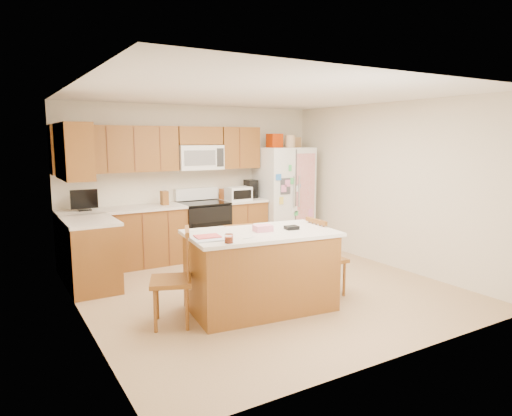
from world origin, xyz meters
TOP-DOWN VIEW (x-y plane):
  - ground at (0.00, 0.00)m, footprint 4.50×4.50m
  - room_shell at (0.00, 0.00)m, footprint 4.60×4.60m
  - cabinetry at (-0.98, 1.79)m, footprint 3.36×1.56m
  - stove at (0.00, 1.94)m, footprint 0.76×0.65m
  - refrigerator at (1.57, 1.87)m, footprint 0.90×0.79m
  - island at (-0.41, -0.59)m, footprint 1.77×1.16m
  - windsor_chair_left at (-1.44, -0.51)m, footprint 0.56×0.57m
  - windsor_chair_back at (-0.43, 0.01)m, footprint 0.44×0.43m
  - windsor_chair_right at (0.54, -0.58)m, footprint 0.42×0.44m

SIDE VIEW (x-z plane):
  - ground at x=0.00m, z-range 0.00..0.00m
  - windsor_chair_back at x=-0.43m, z-range -0.03..0.90m
  - island at x=-0.41m, z-range -0.04..0.96m
  - windsor_chair_right at x=0.54m, z-range -0.03..0.95m
  - stove at x=0.00m, z-range -0.09..1.04m
  - windsor_chair_left at x=-1.44m, z-range -0.03..1.00m
  - cabinetry at x=-0.98m, z-range -0.16..1.99m
  - refrigerator at x=1.57m, z-range -0.10..1.94m
  - room_shell at x=0.00m, z-range 0.18..2.70m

